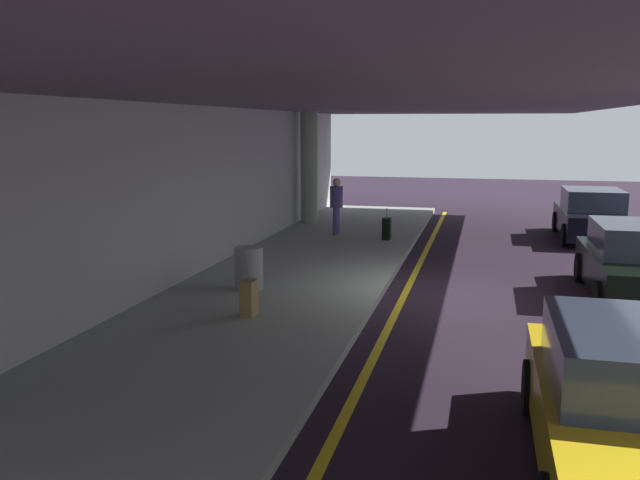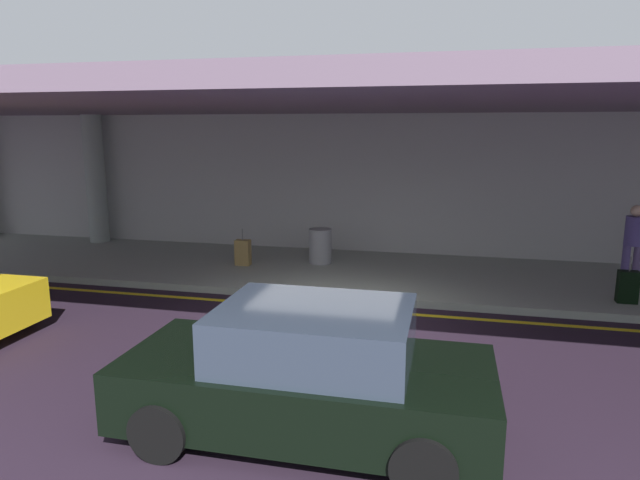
# 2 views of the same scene
# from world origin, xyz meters

# --- Properties ---
(ground_plane) EXTENTS (60.00, 60.00, 0.00)m
(ground_plane) POSITION_xyz_m (0.00, 0.00, 0.00)
(ground_plane) COLOR black
(sidewalk) EXTENTS (26.00, 4.20, 0.15)m
(sidewalk) POSITION_xyz_m (0.00, 3.10, 0.07)
(sidewalk) COLOR #99A498
(sidewalk) RESTS_ON ground
(lane_stripe_yellow) EXTENTS (26.00, 0.14, 0.01)m
(lane_stripe_yellow) POSITION_xyz_m (0.00, 0.60, 0.00)
(lane_stripe_yellow) COLOR yellow
(lane_stripe_yellow) RESTS_ON ground
(support_column_center) EXTENTS (0.57, 0.57, 3.65)m
(support_column_center) POSITION_xyz_m (8.00, 4.77, 1.97)
(support_column_center) COLOR #9BA691
(support_column_center) RESTS_ON sidewalk
(ceiling_overhang) EXTENTS (28.00, 13.20, 0.30)m
(ceiling_overhang) POSITION_xyz_m (0.00, 2.60, 3.95)
(ceiling_overhang) COLOR slate
(ceiling_overhang) RESTS_ON support_column_far_left
(terminal_back_wall) EXTENTS (26.00, 0.30, 3.80)m
(terminal_back_wall) POSITION_xyz_m (0.00, 5.35, 1.90)
(terminal_back_wall) COLOR #B0B2B1
(terminal_back_wall) RESTS_ON ground
(car_black) EXTENTS (4.10, 1.92, 1.50)m
(car_black) POSITION_xyz_m (0.55, -3.85, 0.71)
(car_black) COLOR black
(car_black) RESTS_ON ground
(car_yellow_taxi) EXTENTS (4.10, 1.92, 1.50)m
(car_yellow_taxi) POSITION_xyz_m (-6.70, -2.39, 0.71)
(car_yellow_taxi) COLOR yellow
(car_yellow_taxi) RESTS_ON ground
(car_black_no2) EXTENTS (4.10, 1.92, 1.50)m
(car_black_no2) POSITION_xyz_m (7.73, -4.01, 0.71)
(car_black_no2) COLOR black
(car_black_no2) RESTS_ON ground
(traveler_with_luggage) EXTENTS (0.38, 0.38, 1.68)m
(traveler_with_luggage) POSITION_xyz_m (5.86, 3.37, 1.11)
(traveler_with_luggage) COLOR #524584
(traveler_with_luggage) RESTS_ON sidewalk
(suitcase_upright_primary) EXTENTS (0.36, 0.22, 0.90)m
(suitcase_upright_primary) POSITION_xyz_m (-2.83, 2.95, 0.46)
(suitcase_upright_primary) COLOR olive
(suitcase_upright_primary) RESTS_ON sidewalk
(suitcase_upright_secondary) EXTENTS (0.36, 0.22, 0.90)m
(suitcase_upright_secondary) POSITION_xyz_m (5.37, 1.79, 0.46)
(suitcase_upright_secondary) COLOR black
(suitcase_upright_secondary) RESTS_ON sidewalk
(trash_bin_steel) EXTENTS (0.56, 0.56, 0.85)m
(trash_bin_steel) POSITION_xyz_m (-1.05, 3.60, 0.57)
(trash_bin_steel) COLOR gray
(trash_bin_steel) RESTS_ON sidewalk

